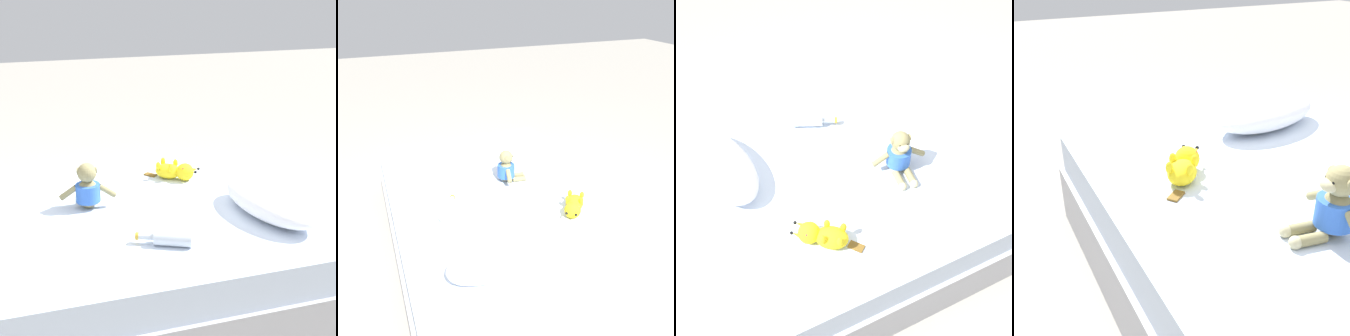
# 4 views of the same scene
# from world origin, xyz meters

# --- Properties ---
(ground_plane) EXTENTS (16.00, 16.00, 0.00)m
(ground_plane) POSITION_xyz_m (0.00, 0.00, 0.00)
(ground_plane) COLOR #9E998E
(bed) EXTENTS (1.45, 2.09, 0.45)m
(bed) POSITION_xyz_m (0.00, 0.00, 0.22)
(bed) COLOR #B2B2B7
(bed) RESTS_ON ground_plane
(pillow) EXTENTS (0.64, 0.41, 0.15)m
(pillow) POSITION_xyz_m (0.23, 0.69, 0.52)
(pillow) COLOR white
(pillow) RESTS_ON bed
(plush_monkey) EXTENTS (0.24, 0.29, 0.24)m
(plush_monkey) POSITION_xyz_m (-0.13, -0.13, 0.55)
(plush_monkey) COLOR #8E8456
(plush_monkey) RESTS_ON bed
(plush_yellow_creature) EXTENTS (0.25, 0.29, 0.10)m
(plush_yellow_creature) POSITION_xyz_m (-0.36, 0.40, 0.50)
(plush_yellow_creature) COLOR yellow
(plush_yellow_creature) RESTS_ON bed
(glass_bottle) EXTENTS (0.15, 0.24, 0.07)m
(glass_bottle) POSITION_xyz_m (0.38, 0.14, 0.48)
(glass_bottle) COLOR silver
(glass_bottle) RESTS_ON bed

